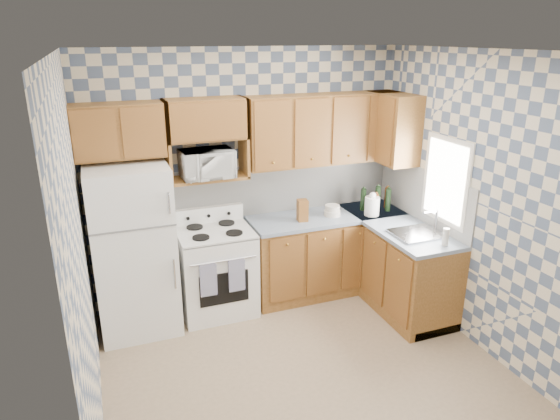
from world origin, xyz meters
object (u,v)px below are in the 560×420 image
at_px(refrigerator, 134,250).
at_px(stove_body, 216,272).
at_px(microwave, 207,164).
at_px(electric_kettle, 372,206).

distance_m(refrigerator, stove_body, 0.89).
bearing_deg(microwave, refrigerator, -172.56).
bearing_deg(stove_body, electric_kettle, -5.40).
xyz_separation_m(stove_body, microwave, (-0.02, 0.12, 1.14)).
xyz_separation_m(refrigerator, stove_body, (0.80, 0.03, -0.39)).
xyz_separation_m(refrigerator, microwave, (0.79, 0.15, 0.75)).
distance_m(microwave, electric_kettle, 1.87).
bearing_deg(microwave, stove_body, -86.17).
height_order(refrigerator, microwave, microwave).
bearing_deg(refrigerator, stove_body, 1.78).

